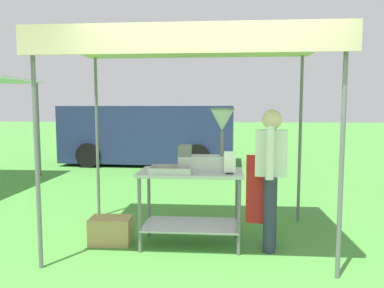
{
  "coord_description": "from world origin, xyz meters",
  "views": [
    {
      "loc": [
        0.07,
        -2.85,
        1.62
      ],
      "look_at": [
        -0.27,
        1.58,
        1.19
      ],
      "focal_mm": 34.36,
      "sensor_mm": 36.0,
      "label": 1
    }
  ],
  "objects_px": {
    "stall_canopy": "(191,49)",
    "van_navy": "(151,134)",
    "donut_tray": "(171,171)",
    "supply_crate": "(111,230)",
    "donut_fryer": "(209,146)",
    "menu_sign": "(230,164)",
    "vendor": "(270,172)",
    "donut_cart": "(191,192)"
  },
  "relations": [
    {
      "from": "stall_canopy",
      "to": "donut_cart",
      "type": "xyz_separation_m",
      "value": [
        -0.0,
        -0.1,
        -1.67
      ]
    },
    {
      "from": "menu_sign",
      "to": "vendor",
      "type": "distance_m",
      "value": 0.49
    },
    {
      "from": "donut_fryer",
      "to": "supply_crate",
      "type": "height_order",
      "value": "donut_fryer"
    },
    {
      "from": "donut_tray",
      "to": "supply_crate",
      "type": "bearing_deg",
      "value": 171.69
    },
    {
      "from": "donut_cart",
      "to": "donut_fryer",
      "type": "relative_size",
      "value": 1.64
    },
    {
      "from": "stall_canopy",
      "to": "donut_tray",
      "type": "distance_m",
      "value": 1.43
    },
    {
      "from": "donut_cart",
      "to": "stall_canopy",
      "type": "bearing_deg",
      "value": 90.0
    },
    {
      "from": "donut_fryer",
      "to": "vendor",
      "type": "height_order",
      "value": "donut_fryer"
    },
    {
      "from": "menu_sign",
      "to": "vendor",
      "type": "bearing_deg",
      "value": 13.88
    },
    {
      "from": "stall_canopy",
      "to": "menu_sign",
      "type": "height_order",
      "value": "stall_canopy"
    },
    {
      "from": "donut_cart",
      "to": "donut_tray",
      "type": "height_order",
      "value": "donut_tray"
    },
    {
      "from": "donut_fryer",
      "to": "van_navy",
      "type": "bearing_deg",
      "value": 106.59
    },
    {
      "from": "vendor",
      "to": "supply_crate",
      "type": "xyz_separation_m",
      "value": [
        -1.88,
        0.02,
        -0.74
      ]
    },
    {
      "from": "menu_sign",
      "to": "supply_crate",
      "type": "height_order",
      "value": "menu_sign"
    },
    {
      "from": "van_navy",
      "to": "donut_tray",
      "type": "bearing_deg",
      "value": -77.19
    },
    {
      "from": "donut_fryer",
      "to": "menu_sign",
      "type": "bearing_deg",
      "value": -36.33
    },
    {
      "from": "vendor",
      "to": "van_navy",
      "type": "distance_m",
      "value": 7.01
    },
    {
      "from": "menu_sign",
      "to": "vendor",
      "type": "xyz_separation_m",
      "value": [
        0.46,
        0.11,
        -0.1
      ]
    },
    {
      "from": "supply_crate",
      "to": "van_navy",
      "type": "bearing_deg",
      "value": 96.57
    },
    {
      "from": "stall_canopy",
      "to": "donut_fryer",
      "type": "xyz_separation_m",
      "value": [
        0.21,
        -0.09,
        -1.13
      ]
    },
    {
      "from": "van_navy",
      "to": "donut_cart",
      "type": "bearing_deg",
      "value": -75.16
    },
    {
      "from": "donut_cart",
      "to": "vendor",
      "type": "bearing_deg",
      "value": -3.15
    },
    {
      "from": "stall_canopy",
      "to": "supply_crate",
      "type": "bearing_deg",
      "value": -172.28
    },
    {
      "from": "vendor",
      "to": "van_navy",
      "type": "bearing_deg",
      "value": 111.99
    },
    {
      "from": "menu_sign",
      "to": "supply_crate",
      "type": "bearing_deg",
      "value": 174.6
    },
    {
      "from": "vendor",
      "to": "van_navy",
      "type": "height_order",
      "value": "van_navy"
    },
    {
      "from": "donut_cart",
      "to": "supply_crate",
      "type": "height_order",
      "value": "donut_cart"
    },
    {
      "from": "donut_fryer",
      "to": "van_navy",
      "type": "xyz_separation_m",
      "value": [
        -1.92,
        6.43,
        -0.3
      ]
    },
    {
      "from": "donut_tray",
      "to": "vendor",
      "type": "bearing_deg",
      "value": 4.61
    },
    {
      "from": "donut_cart",
      "to": "supply_crate",
      "type": "bearing_deg",
      "value": -178.12
    },
    {
      "from": "stall_canopy",
      "to": "donut_cart",
      "type": "height_order",
      "value": "stall_canopy"
    },
    {
      "from": "stall_canopy",
      "to": "van_navy",
      "type": "distance_m",
      "value": 6.73
    },
    {
      "from": "vendor",
      "to": "van_navy",
      "type": "xyz_separation_m",
      "value": [
        -2.62,
        6.5,
        -0.03
      ]
    },
    {
      "from": "donut_fryer",
      "to": "van_navy",
      "type": "distance_m",
      "value": 6.72
    },
    {
      "from": "donut_tray",
      "to": "van_navy",
      "type": "relative_size",
      "value": 0.1
    },
    {
      "from": "stall_canopy",
      "to": "vendor",
      "type": "height_order",
      "value": "stall_canopy"
    },
    {
      "from": "menu_sign",
      "to": "van_navy",
      "type": "relative_size",
      "value": 0.05
    },
    {
      "from": "donut_tray",
      "to": "menu_sign",
      "type": "xyz_separation_m",
      "value": [
        0.66,
        -0.02,
        0.09
      ]
    },
    {
      "from": "donut_fryer",
      "to": "vendor",
      "type": "relative_size",
      "value": 0.46
    },
    {
      "from": "donut_tray",
      "to": "supply_crate",
      "type": "relative_size",
      "value": 0.96
    },
    {
      "from": "stall_canopy",
      "to": "supply_crate",
      "type": "distance_m",
      "value": 2.36
    },
    {
      "from": "stall_canopy",
      "to": "donut_cart",
      "type": "distance_m",
      "value": 1.67
    }
  ]
}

